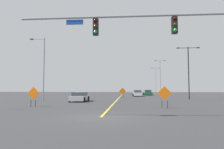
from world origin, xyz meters
name	(u,v)px	position (x,y,z in m)	size (l,w,h in m)	color
ground	(101,117)	(0.00, 0.00, 0.00)	(164.11, 164.11, 0.00)	#38383A
road_centre_stripe	(122,94)	(0.00, 45.59, 0.00)	(0.16, 91.17, 0.01)	yellow
traffic_signal_assembly	(172,33)	(4.35, -0.01, 5.16)	(14.77, 0.44, 6.79)	gray
street_lamp_near_left	(160,75)	(10.65, 44.93, 5.54)	(3.02, 0.24, 9.61)	gray
street_lamp_far_left	(189,68)	(11.25, 20.39, 4.93)	(3.56, 0.24, 8.34)	black
street_lamp_far_right	(43,66)	(-10.34, 15.27, 4.92)	(2.17, 0.24, 8.94)	gray
street_lamp_mid_left	(156,78)	(11.32, 59.14, 5.19)	(2.89, 0.24, 8.96)	gray
construction_sign_median_near	(123,92)	(0.72, 22.95, 1.17)	(1.22, 0.09, 1.87)	orange
construction_sign_median_far	(33,94)	(-7.35, 6.31, 1.21)	(1.23, 0.23, 1.92)	orange
construction_sign_right_lane	(165,94)	(4.93, 6.04, 1.23)	(1.26, 0.19, 1.96)	orange
car_green_near	(148,93)	(6.62, 39.76, 0.61)	(2.06, 4.51, 1.33)	#196B38
car_silver_distant	(79,97)	(-4.85, 14.52, 0.60)	(2.22, 4.37, 1.23)	#B7BABF
car_white_approaching	(137,93)	(3.69, 32.48, 0.64)	(2.07, 4.38, 1.36)	white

